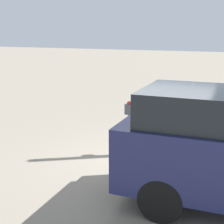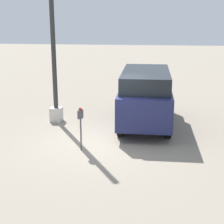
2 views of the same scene
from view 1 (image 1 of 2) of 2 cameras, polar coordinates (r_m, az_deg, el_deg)
ground_plane at (r=7.98m, az=6.37°, el=-9.01°), size 80.00×80.00×0.00m
parking_meter_near at (r=8.40m, az=2.85°, el=-0.56°), size 0.22×0.15×1.36m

